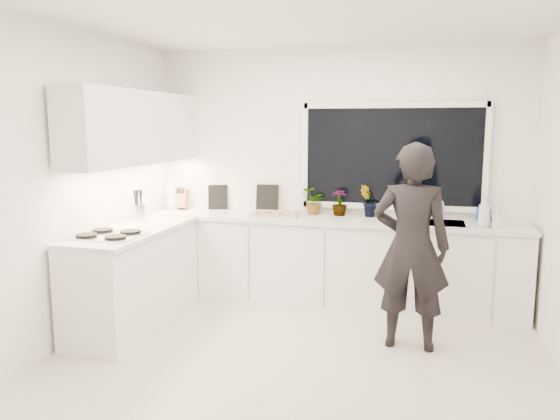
% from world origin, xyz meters
% --- Properties ---
extents(floor, '(4.00, 3.50, 0.02)m').
position_xyz_m(floor, '(0.00, 0.00, -0.01)').
color(floor, beige).
rests_on(floor, ground).
extents(wall_back, '(4.00, 0.02, 2.70)m').
position_xyz_m(wall_back, '(0.00, 1.76, 1.35)').
color(wall_back, white).
rests_on(wall_back, ground).
extents(wall_left, '(0.02, 3.50, 2.70)m').
position_xyz_m(wall_left, '(-2.01, 0.00, 1.35)').
color(wall_left, white).
rests_on(wall_left, ground).
extents(ceiling, '(4.00, 3.50, 0.02)m').
position_xyz_m(ceiling, '(0.00, 0.00, 2.71)').
color(ceiling, white).
rests_on(ceiling, wall_back).
extents(window, '(1.80, 0.02, 1.00)m').
position_xyz_m(window, '(0.60, 1.73, 1.55)').
color(window, black).
rests_on(window, wall_back).
extents(base_cabinets_back, '(3.92, 0.58, 0.88)m').
position_xyz_m(base_cabinets_back, '(0.00, 1.45, 0.44)').
color(base_cabinets_back, white).
rests_on(base_cabinets_back, floor).
extents(base_cabinets_left, '(0.58, 1.60, 0.88)m').
position_xyz_m(base_cabinets_left, '(-1.67, 0.35, 0.44)').
color(base_cabinets_left, white).
rests_on(base_cabinets_left, floor).
extents(countertop_back, '(3.94, 0.62, 0.04)m').
position_xyz_m(countertop_back, '(0.00, 1.44, 0.90)').
color(countertop_back, silver).
rests_on(countertop_back, base_cabinets_back).
extents(countertop_left, '(0.62, 1.60, 0.04)m').
position_xyz_m(countertop_left, '(-1.67, 0.35, 0.90)').
color(countertop_left, silver).
rests_on(countertop_left, base_cabinets_left).
extents(upper_cabinets, '(0.34, 2.10, 0.70)m').
position_xyz_m(upper_cabinets, '(-1.79, 0.70, 1.85)').
color(upper_cabinets, white).
rests_on(upper_cabinets, wall_left).
extents(sink, '(0.58, 0.42, 0.14)m').
position_xyz_m(sink, '(1.05, 1.45, 0.87)').
color(sink, silver).
rests_on(sink, countertop_back).
extents(faucet, '(0.03, 0.03, 0.22)m').
position_xyz_m(faucet, '(1.05, 1.65, 1.03)').
color(faucet, silver).
rests_on(faucet, countertop_back).
extents(stovetop, '(0.56, 0.48, 0.03)m').
position_xyz_m(stovetop, '(-1.69, -0.00, 0.94)').
color(stovetop, black).
rests_on(stovetop, countertop_left).
extents(person, '(0.64, 0.42, 1.74)m').
position_xyz_m(person, '(0.86, 0.48, 0.87)').
color(person, black).
rests_on(person, floor).
extents(pizza_tray, '(0.53, 0.41, 0.03)m').
position_xyz_m(pizza_tray, '(-0.59, 1.42, 0.94)').
color(pizza_tray, silver).
rests_on(pizza_tray, countertop_back).
extents(pizza, '(0.48, 0.36, 0.01)m').
position_xyz_m(pizza, '(-0.59, 1.42, 0.95)').
color(pizza, red).
rests_on(pizza, pizza_tray).
extents(watering_can, '(0.15, 0.15, 0.13)m').
position_xyz_m(watering_can, '(1.52, 1.61, 0.98)').
color(watering_can, '#143DBC').
rests_on(watering_can, countertop_back).
extents(paper_towel_roll, '(0.13, 0.13, 0.26)m').
position_xyz_m(paper_towel_roll, '(-1.85, 1.55, 1.05)').
color(paper_towel_roll, silver).
rests_on(paper_towel_roll, countertop_back).
extents(knife_block, '(0.14, 0.11, 0.22)m').
position_xyz_m(knife_block, '(-1.74, 1.59, 1.03)').
color(knife_block, olive).
rests_on(knife_block, countertop_back).
extents(utensil_crock, '(0.16, 0.16, 0.16)m').
position_xyz_m(utensil_crock, '(-1.85, 0.80, 1.00)').
color(utensil_crock, '#B4B4B8').
rests_on(utensil_crock, countertop_left).
extents(picture_frame_large, '(0.21, 0.10, 0.28)m').
position_xyz_m(picture_frame_large, '(-1.34, 1.69, 1.06)').
color(picture_frame_large, black).
rests_on(picture_frame_large, countertop_back).
extents(picture_frame_small, '(0.25, 0.04, 0.30)m').
position_xyz_m(picture_frame_small, '(-0.75, 1.69, 1.07)').
color(picture_frame_small, black).
rests_on(picture_frame_small, countertop_back).
extents(herb_plants, '(0.86, 0.28, 0.33)m').
position_xyz_m(herb_plants, '(0.02, 1.61, 1.07)').
color(herb_plants, '#26662D').
rests_on(herb_plants, countertop_back).
extents(soap_bottles, '(0.24, 0.16, 0.30)m').
position_xyz_m(soap_bottles, '(1.53, 1.30, 1.06)').
color(soap_bottles, '#D8BF66').
rests_on(soap_bottles, countertop_back).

